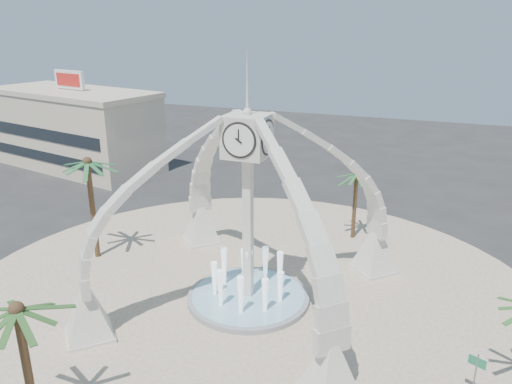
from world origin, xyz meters
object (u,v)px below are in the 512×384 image
(palm_south, at_px, (17,311))
(street_sign, at_px, (476,367))
(fountain, at_px, (248,296))
(palm_west, at_px, (87,163))
(palm_north, at_px, (357,175))
(clock_tower, at_px, (248,208))

(palm_south, bearing_deg, street_sign, 26.49)
(fountain, xyz_separation_m, street_sign, (13.53, -4.40, 1.50))
(palm_west, relative_size, palm_north, 1.34)
(palm_west, bearing_deg, palm_south, -60.68)
(clock_tower, bearing_deg, palm_south, -109.58)
(clock_tower, xyz_separation_m, palm_north, (4.48, 12.50, -0.90))
(clock_tower, height_order, palm_west, clock_tower)
(palm_north, relative_size, palm_south, 0.92)
(fountain, bearing_deg, clock_tower, -90.00)
(fountain, xyz_separation_m, palm_west, (-13.38, 1.71, 7.27))
(clock_tower, height_order, palm_south, clock_tower)
(palm_north, bearing_deg, palm_west, -148.87)
(palm_west, distance_m, palm_north, 20.96)
(clock_tower, xyz_separation_m, palm_south, (-4.82, -13.54, -0.42))
(street_sign, bearing_deg, palm_north, 142.91)
(palm_north, height_order, palm_south, palm_south)
(palm_west, bearing_deg, fountain, -7.28)
(street_sign, bearing_deg, palm_south, -128.77)
(palm_south, bearing_deg, palm_north, 70.36)
(clock_tower, bearing_deg, palm_north, 70.29)
(clock_tower, distance_m, street_sign, 14.98)
(clock_tower, height_order, palm_north, clock_tower)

